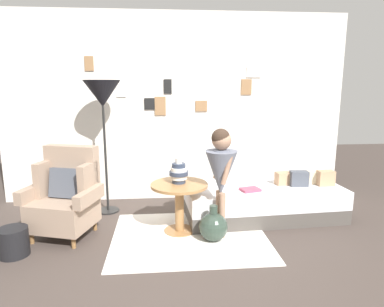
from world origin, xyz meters
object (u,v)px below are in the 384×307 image
Objects in this scene: daybed at (263,202)px; magazine_basket at (14,242)px; armchair at (66,196)px; demijohn_near at (213,227)px; vase_striped at (179,173)px; person_child at (221,168)px; book_on_daybed at (250,190)px; floor_lamp at (102,98)px; side_table at (179,197)px.

daybed is 2.79m from magazine_basket.
armchair is 0.67m from magazine_basket.
demijohn_near is (-0.71, -0.59, -0.04)m from daybed.
vase_striped is 0.49m from person_child.
demijohn_near is 1.98m from magazine_basket.
magazine_basket is at bearing -164.54° from daybed.
floor_lamp is at bearing 162.92° from book_on_daybed.
vase_striped reaches higher than side_table.
daybed reaches higher than magazine_basket.
book_on_daybed is (0.84, 0.18, 0.01)m from side_table.
magazine_basket is (-2.06, -0.25, -0.63)m from person_child.
vase_striped is 0.90m from book_on_daybed.
demijohn_near reaches higher than magazine_basket.
armchair is 2.48× the size of demijohn_near.
vase_striped is at bearing 139.60° from demijohn_near.
armchair is 2.32m from daybed.
side_table is at bearing -162.24° from daybed.
person_child reaches higher than demijohn_near.
side_table is (-1.06, -0.34, 0.21)m from daybed.
daybed is 3.08× the size of side_table.
daybed is at bearing 39.76° from demijohn_near.
person_child is 4.24× the size of magazine_basket.
person_child is (1.67, -0.21, 0.33)m from armchair.
magazine_basket is (-1.62, -0.44, -0.54)m from vase_striped.
vase_striped is at bearing -36.97° from floor_lamp.
side_table reaches higher than demijohn_near.
person_child is at bearing 6.80° from magazine_basket.
vase_striped is (-0.00, 0.04, 0.27)m from side_table.
demijohn_near is (0.34, -0.26, -0.25)m from side_table.
daybed reaches higher than demijohn_near.
magazine_basket is at bearing -164.74° from vase_striped.
armchair is at bearing 172.83° from person_child.
armchair is 0.50× the size of daybed.
daybed is at bearing 37.06° from book_on_daybed.
armchair reaches higher than vase_striped.
person_child is (-0.62, -0.50, 0.57)m from daybed.
armchair is 3.46× the size of magazine_basket.
person_child reaches higher than vase_striped.
floor_lamp is 7.66× the size of book_on_daybed.
floor_lamp is 2.05m from demijohn_near.
side_table is 0.58m from person_child.
daybed is 1.13m from side_table.
armchair is at bearing 168.96° from demijohn_near.
side_table is 1.70m from magazine_basket.
person_child is 5.40× the size of book_on_daybed.
person_child is (0.44, -0.20, 0.09)m from vase_striped.
armchair is at bearing -172.88° from daybed.
floor_lamp is 2.11m from book_on_daybed.
book_on_daybed reaches higher than demijohn_near.
book_on_daybed is (2.08, 0.13, -0.02)m from armchair.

